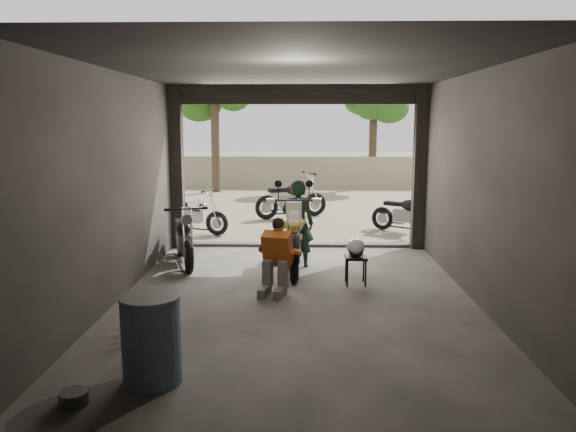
{
  "coord_description": "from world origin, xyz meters",
  "views": [
    {
      "loc": [
        0.07,
        -7.61,
        2.5
      ],
      "look_at": [
        -0.12,
        0.6,
        1.12
      ],
      "focal_mm": 35.0,
      "sensor_mm": 36.0,
      "label": 1
    }
  ],
  "objects_px": {
    "outside_bike_a": "(193,211)",
    "outside_bike_b": "(291,195)",
    "left_bike": "(184,234)",
    "mechanic": "(275,259)",
    "outside_bike_c": "(406,211)",
    "sign_post": "(454,176)",
    "helmet": "(356,247)",
    "main_bike": "(293,232)",
    "rider": "(298,224)",
    "oil_drum": "(151,341)",
    "stool": "(356,261)"
  },
  "relations": [
    {
      "from": "outside_bike_a",
      "to": "left_bike",
      "type": "bearing_deg",
      "value": -152.47
    },
    {
      "from": "main_bike",
      "to": "sign_post",
      "type": "relative_size",
      "value": 0.91
    },
    {
      "from": "outside_bike_c",
      "to": "rider",
      "type": "bearing_deg",
      "value": 177.42
    },
    {
      "from": "left_bike",
      "to": "mechanic",
      "type": "relative_size",
      "value": 1.5
    },
    {
      "from": "outside_bike_c",
      "to": "oil_drum",
      "type": "distance_m",
      "value": 8.49
    },
    {
      "from": "sign_post",
      "to": "outside_bike_b",
      "type": "bearing_deg",
      "value": 107.26
    },
    {
      "from": "left_bike",
      "to": "outside_bike_b",
      "type": "bearing_deg",
      "value": 51.88
    },
    {
      "from": "mechanic",
      "to": "sign_post",
      "type": "relative_size",
      "value": 0.49
    },
    {
      "from": "outside_bike_a",
      "to": "rider",
      "type": "xyz_separation_m",
      "value": [
        2.39,
        -2.92,
        0.25
      ]
    },
    {
      "from": "outside_bike_c",
      "to": "mechanic",
      "type": "bearing_deg",
      "value": -174.9
    },
    {
      "from": "stool",
      "to": "outside_bike_a",
      "type": "bearing_deg",
      "value": 129.35
    },
    {
      "from": "outside_bike_a",
      "to": "outside_bike_b",
      "type": "height_order",
      "value": "outside_bike_b"
    },
    {
      "from": "helmet",
      "to": "rider",
      "type": "bearing_deg",
      "value": 115.48
    },
    {
      "from": "outside_bike_c",
      "to": "mechanic",
      "type": "height_order",
      "value": "mechanic"
    },
    {
      "from": "outside_bike_b",
      "to": "left_bike",
      "type": "bearing_deg",
      "value": 135.54
    },
    {
      "from": "outside_bike_c",
      "to": "stool",
      "type": "relative_size",
      "value": 3.27
    },
    {
      "from": "rider",
      "to": "mechanic",
      "type": "xyz_separation_m",
      "value": [
        -0.31,
        -1.58,
        -0.23
      ]
    },
    {
      "from": "mechanic",
      "to": "sign_post",
      "type": "bearing_deg",
      "value": 55.09
    },
    {
      "from": "left_bike",
      "to": "main_bike",
      "type": "bearing_deg",
      "value": -27.76
    },
    {
      "from": "outside_bike_a",
      "to": "helmet",
      "type": "xyz_separation_m",
      "value": [
        3.29,
        -3.97,
        0.08
      ]
    },
    {
      "from": "outside_bike_b",
      "to": "rider",
      "type": "height_order",
      "value": "rider"
    },
    {
      "from": "outside_bike_a",
      "to": "sign_post",
      "type": "relative_size",
      "value": 0.7
    },
    {
      "from": "left_bike",
      "to": "sign_post",
      "type": "height_order",
      "value": "sign_post"
    },
    {
      "from": "oil_drum",
      "to": "sign_post",
      "type": "distance_m",
      "value": 7.44
    },
    {
      "from": "outside_bike_b",
      "to": "outside_bike_c",
      "type": "relative_size",
      "value": 1.16
    },
    {
      "from": "left_bike",
      "to": "outside_bike_a",
      "type": "xyz_separation_m",
      "value": [
        -0.38,
        2.78,
        -0.03
      ]
    },
    {
      "from": "rider",
      "to": "sign_post",
      "type": "xyz_separation_m",
      "value": [
        3.03,
        1.46,
        0.69
      ]
    },
    {
      "from": "left_bike",
      "to": "outside_bike_b",
      "type": "height_order",
      "value": "outside_bike_b"
    },
    {
      "from": "left_bike",
      "to": "rider",
      "type": "height_order",
      "value": "rider"
    },
    {
      "from": "outside_bike_b",
      "to": "oil_drum",
      "type": "xyz_separation_m",
      "value": [
        -1.17,
        -9.56,
        -0.16
      ]
    },
    {
      "from": "outside_bike_c",
      "to": "mechanic",
      "type": "relative_size",
      "value": 1.41
    },
    {
      "from": "helmet",
      "to": "sign_post",
      "type": "relative_size",
      "value": 0.14
    },
    {
      "from": "left_bike",
      "to": "sign_post",
      "type": "distance_m",
      "value": 5.28
    },
    {
      "from": "left_bike",
      "to": "helmet",
      "type": "distance_m",
      "value": 3.14
    },
    {
      "from": "main_bike",
      "to": "outside_bike_c",
      "type": "distance_m",
      "value": 4.17
    },
    {
      "from": "left_bike",
      "to": "sign_post",
      "type": "xyz_separation_m",
      "value": [
        5.03,
        1.32,
        0.91
      ]
    },
    {
      "from": "main_bike",
      "to": "stool",
      "type": "relative_size",
      "value": 4.29
    },
    {
      "from": "outside_bike_b",
      "to": "outside_bike_c",
      "type": "distance_m",
      "value": 3.31
    },
    {
      "from": "left_bike",
      "to": "mechanic",
      "type": "height_order",
      "value": "left_bike"
    },
    {
      "from": "outside_bike_c",
      "to": "outside_bike_a",
      "type": "bearing_deg",
      "value": 127.9
    },
    {
      "from": "outside_bike_a",
      "to": "outside_bike_b",
      "type": "bearing_deg",
      "value": -25.25
    },
    {
      "from": "outside_bike_c",
      "to": "sign_post",
      "type": "relative_size",
      "value": 0.69
    },
    {
      "from": "outside_bike_b",
      "to": "rider",
      "type": "distance_m",
      "value": 5.11
    },
    {
      "from": "outside_bike_a",
      "to": "sign_post",
      "type": "xyz_separation_m",
      "value": [
        5.41,
        -1.47,
        0.94
      ]
    },
    {
      "from": "main_bike",
      "to": "stool",
      "type": "height_order",
      "value": "main_bike"
    },
    {
      "from": "outside_bike_c",
      "to": "sign_post",
      "type": "height_order",
      "value": "sign_post"
    },
    {
      "from": "helmet",
      "to": "sign_post",
      "type": "xyz_separation_m",
      "value": [
        2.13,
        2.5,
        0.86
      ]
    },
    {
      "from": "main_bike",
      "to": "outside_bike_b",
      "type": "relative_size",
      "value": 1.13
    },
    {
      "from": "main_bike",
      "to": "oil_drum",
      "type": "relative_size",
      "value": 2.28
    },
    {
      "from": "helmet",
      "to": "left_bike",
      "type": "bearing_deg",
      "value": 142.48
    }
  ]
}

